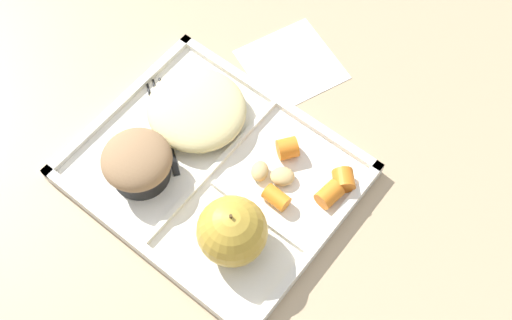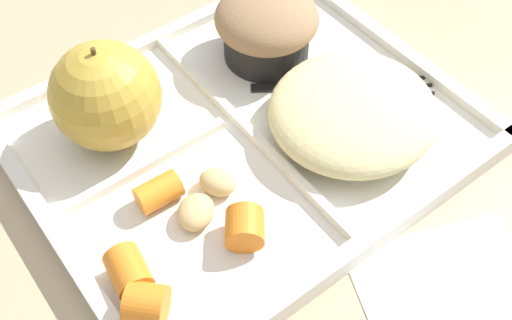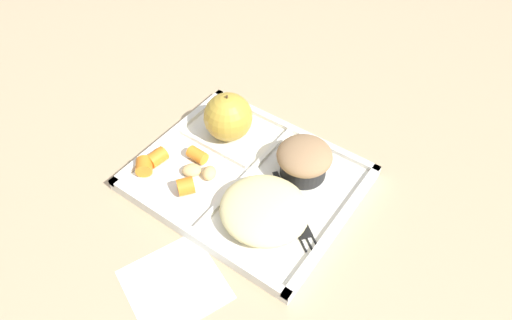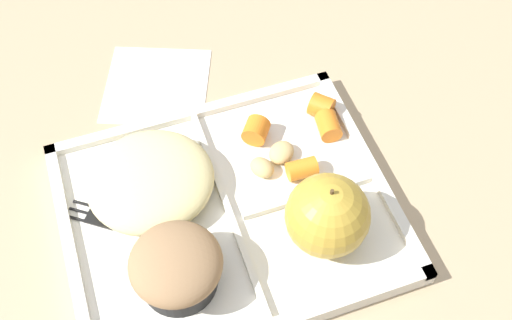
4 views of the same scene
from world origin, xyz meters
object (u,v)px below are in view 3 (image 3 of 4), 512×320
(green_apple, at_px, (228,117))
(plastic_fork, at_px, (295,214))
(lunch_tray, at_px, (247,179))
(bran_muffin, at_px, (304,159))

(green_apple, relative_size, plastic_fork, 0.66)
(green_apple, xyz_separation_m, plastic_fork, (0.19, -0.08, -0.04))
(lunch_tray, bearing_deg, plastic_fork, -9.54)
(lunch_tray, distance_m, plastic_fork, 0.11)
(bran_muffin, bearing_deg, lunch_tray, -138.51)
(bran_muffin, height_order, plastic_fork, bran_muffin)
(green_apple, distance_m, plastic_fork, 0.21)
(bran_muffin, bearing_deg, plastic_fork, -65.94)
(lunch_tray, height_order, bran_muffin, bran_muffin)
(green_apple, xyz_separation_m, bran_muffin, (0.15, -0.00, -0.01))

